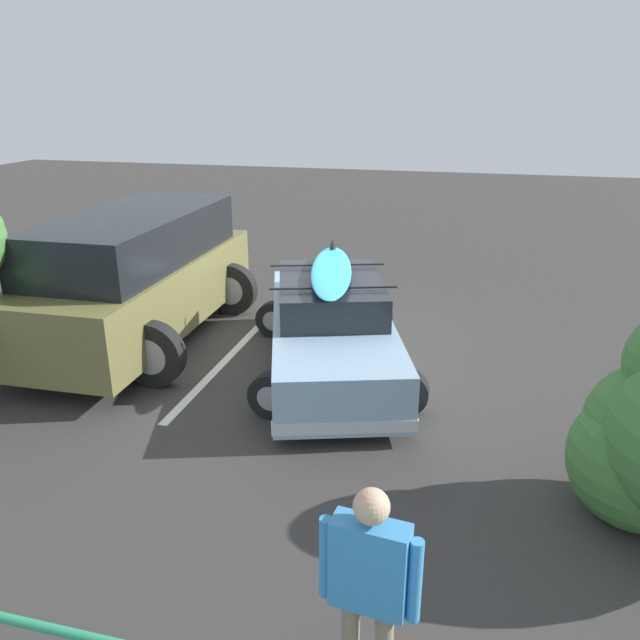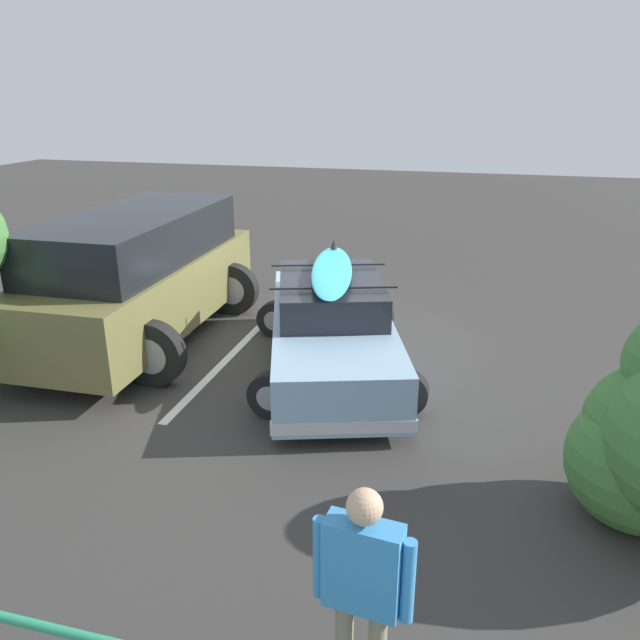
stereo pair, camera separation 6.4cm
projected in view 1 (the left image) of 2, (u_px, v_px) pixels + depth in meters
name	position (u px, v px, depth m)	size (l,w,h in m)	color
ground_plane	(319.00, 348.00, 9.45)	(44.00, 44.00, 0.02)	#383533
parking_stripe	(228.00, 358.00, 9.06)	(3.98, 0.12, 0.00)	silver
sedan_car	(331.00, 327.00, 8.52)	(2.87, 4.48, 1.55)	#8CADC6
suv_car	(139.00, 276.00, 9.42)	(2.77, 5.00, 1.98)	brown
person_bystander	(369.00, 582.00, 3.66)	(0.62, 0.23, 1.60)	gray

